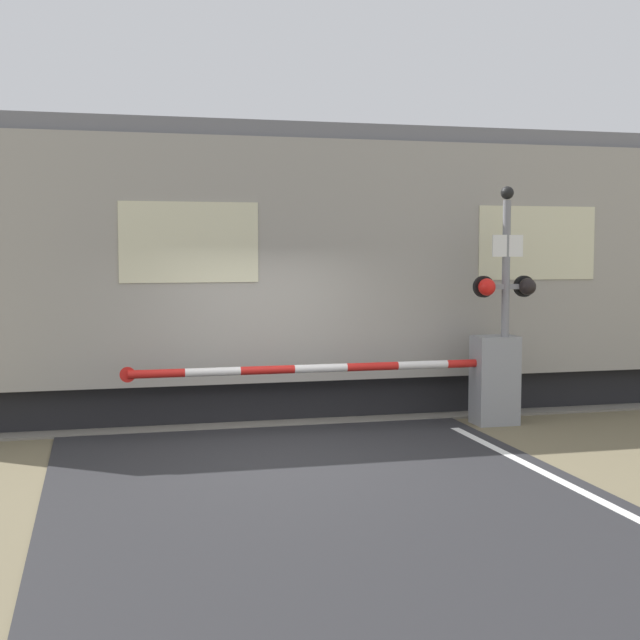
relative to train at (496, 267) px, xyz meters
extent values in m
plane|color=#6B6047|center=(-4.19, -3.30, -2.17)|extent=(80.00, 80.00, 0.00)
cube|color=slate|center=(-4.19, 0.00, -2.16)|extent=(36.00, 3.20, 0.03)
cube|color=#595451|center=(-4.19, -0.72, -2.09)|extent=(36.00, 0.08, 0.10)
cube|color=#595451|center=(-4.19, 0.72, -2.09)|extent=(36.00, 0.08, 0.10)
cube|color=black|center=(0.00, 0.00, -1.87)|extent=(17.27, 2.36, 0.60)
cube|color=#9E998E|center=(0.00, 0.00, 0.13)|extent=(18.77, 2.78, 3.41)
cube|color=slate|center=(0.00, 0.00, 1.96)|extent=(18.40, 2.56, 0.24)
cube|color=beige|center=(0.00, -1.40, 0.39)|extent=(1.88, 0.02, 1.09)
cube|color=beige|center=(-5.16, -1.40, 0.39)|extent=(1.88, 0.02, 1.09)
cube|color=gray|center=(-0.97, -2.06, -1.54)|extent=(0.60, 0.44, 1.25)
cylinder|color=gray|center=(-0.97, -2.06, -1.30)|extent=(0.16, 0.16, 0.18)
cylinder|color=red|center=(-1.33, -2.06, -1.30)|extent=(0.72, 0.11, 0.11)
cylinder|color=white|center=(-2.05, -2.06, -1.30)|extent=(0.72, 0.11, 0.11)
cylinder|color=red|center=(-2.77, -2.06, -1.30)|extent=(0.72, 0.11, 0.11)
cylinder|color=white|center=(-3.50, -2.06, -1.30)|extent=(0.72, 0.11, 0.11)
cylinder|color=red|center=(-4.22, -2.06, -1.30)|extent=(0.72, 0.11, 0.11)
cylinder|color=white|center=(-4.94, -2.06, -1.30)|extent=(0.72, 0.11, 0.11)
cylinder|color=red|center=(-5.67, -2.06, -1.30)|extent=(0.72, 0.11, 0.11)
cylinder|color=red|center=(-6.03, -2.06, -1.30)|extent=(0.20, 0.02, 0.20)
cylinder|color=gray|center=(-0.88, -2.18, -0.60)|extent=(0.11, 0.11, 3.14)
cube|color=gray|center=(-0.88, -2.18, -0.22)|extent=(0.73, 0.07, 0.07)
sphere|color=red|center=(-1.18, -2.23, -0.22)|extent=(0.24, 0.24, 0.24)
sphere|color=black|center=(-0.57, -2.23, -0.22)|extent=(0.24, 0.24, 0.24)
cylinder|color=black|center=(-1.18, -2.12, -0.22)|extent=(0.30, 0.06, 0.30)
cylinder|color=black|center=(-0.57, -2.12, -0.22)|extent=(0.30, 0.06, 0.30)
cube|color=white|center=(-0.88, -2.22, 0.34)|extent=(0.45, 0.02, 0.30)
sphere|color=black|center=(-0.88, -2.18, 1.07)|extent=(0.18, 0.18, 0.18)
camera|label=1|loc=(-6.37, -13.53, 0.29)|focal=50.00mm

